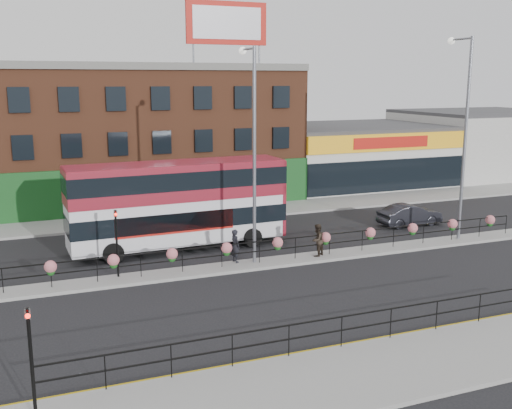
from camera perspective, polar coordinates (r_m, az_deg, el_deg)
name	(u,v)px	position (r m, az deg, el deg)	size (l,w,h in m)	color
ground	(277,263)	(30.87, 2.06, -5.61)	(120.00, 120.00, 0.00)	black
south_pavement	(423,362)	(21.17, 15.59, -14.26)	(60.00, 4.00, 0.15)	gray
north_pavement	(208,214)	(41.75, -4.55, -0.92)	(60.00, 4.00, 0.15)	gray
median	(277,262)	(30.85, 2.06, -5.47)	(60.00, 1.60, 0.15)	gray
yellow_line_inner	(384,337)	(22.88, 12.05, -12.23)	(60.00, 0.10, 0.01)	gold
yellow_line_outer	(386,339)	(22.75, 12.31, -12.39)	(60.00, 0.10, 0.01)	gold
brick_building	(128,134)	(47.76, -12.11, 6.59)	(25.00, 12.21, 10.30)	brown
supermarket	(352,154)	(54.92, 9.11, 4.75)	(15.00, 12.25, 5.30)	silver
warehouse_east	(481,143)	(63.71, 20.63, 5.55)	(14.50, 12.00, 6.30)	#B5B4B0
billboard	(227,23)	(44.53, -2.80, 16.86)	(6.00, 0.29, 4.40)	#B8170F
median_railing	(278,244)	(30.57, 2.07, -3.74)	(30.04, 0.56, 1.23)	black
south_railing	(342,324)	(21.21, 8.17, -11.25)	(20.04, 0.05, 1.12)	black
double_decker_bus	(179,196)	(33.10, -7.37, 0.80)	(12.04, 3.35, 4.84)	silver
car	(410,215)	(39.85, 14.43, -0.96)	(4.22, 1.52, 1.39)	#22222A
pedestrian_a	(235,246)	(30.34, -1.98, -3.95)	(0.52, 0.69, 1.70)	black
pedestrian_b	(317,240)	(31.52, 5.85, -3.39)	(1.05, 1.00, 1.72)	black
lamp_column_west	(252,137)	(29.56, -0.35, 6.46)	(0.38, 1.87, 10.68)	slate
lamp_column_east	(463,121)	(36.09, 19.10, 7.52)	(0.41, 2.01, 11.47)	slate
traffic_light_south	(30,339)	(17.33, -20.75, -11.92)	(0.15, 0.28, 3.65)	black
traffic_light_median	(116,229)	(28.45, -13.18, -2.26)	(0.15, 0.28, 3.65)	black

